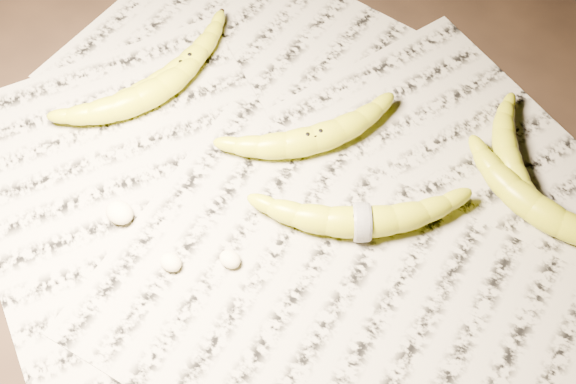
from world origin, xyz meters
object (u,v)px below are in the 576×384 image
Objects in this scene: banana_left_b at (139,98)px; banana_upper_b at (508,151)px; banana_center at (313,138)px; banana_upper_a at (535,206)px; banana_left_a at (185,63)px; banana_taped at (362,221)px.

banana_left_b reaches higher than banana_upper_b.
banana_center and banana_upper_a have the same top height.
banana_taped is (0.34, -0.06, 0.00)m from banana_left_a.
banana_left_b is 0.35m from banana_taped.
banana_upper_a is at bearing 4.02° from banana_taped.
banana_taped is (0.12, -0.06, 0.00)m from banana_center.
banana_left_b is at bearing -155.81° from banana_upper_a.
banana_taped reaches higher than banana_center.
banana_left_a is 0.35m from banana_taped.
banana_upper_a is (0.28, 0.09, 0.00)m from banana_center.
banana_upper_b is at bearing -68.45° from banana_left_a.
banana_upper_b is (-0.07, 0.05, -0.00)m from banana_upper_a.
banana_taped is at bearing -96.74° from banana_left_a.
banana_left_b is 0.54m from banana_upper_a.
banana_upper_b is (0.44, 0.23, -0.00)m from banana_left_b.
banana_left_a is at bearing 125.19° from banana_center.
banana_upper_a is at bearing 9.61° from banana_upper_b.
banana_center reaches higher than banana_upper_b.
banana_center is 0.29m from banana_upper_a.
banana_left_b is 0.83× the size of banana_taped.
banana_taped is 1.17× the size of banana_upper_a.
banana_taped is 0.22m from banana_upper_a.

